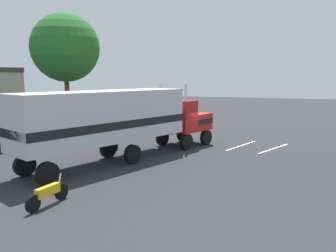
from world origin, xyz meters
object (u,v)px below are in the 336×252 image
object	(u,v)px
semi_truck	(121,118)
person_bystander	(116,137)
motorcycle	(48,194)
tree_left	(65,48)

from	to	relation	value
semi_truck	person_bystander	size ratio (longest dim) A/B	8.67
motorcycle	semi_truck	bearing A→B (deg)	7.19
motorcycle	person_bystander	bearing A→B (deg)	15.65
motorcycle	tree_left	xyz separation A→B (m)	(16.40, 11.70, 7.09)
person_bystander	motorcycle	bearing A→B (deg)	-164.35
semi_truck	person_bystander	world-z (taller)	semi_truck
motorcycle	tree_left	bearing A→B (deg)	35.50
person_bystander	tree_left	size ratio (longest dim) A/B	0.15
motorcycle	tree_left	size ratio (longest dim) A/B	0.20
person_bystander	tree_left	xyz separation A→B (m)	(6.52, 8.93, 6.68)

